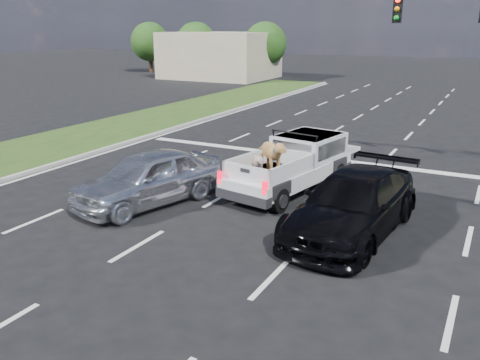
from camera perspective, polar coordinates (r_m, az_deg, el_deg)
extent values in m
plane|color=black|center=(11.54, -4.52, -9.05)|extent=(160.00, 160.00, 0.00)
cube|color=silver|center=(18.98, -8.43, 1.38)|extent=(0.12, 60.00, 0.01)
cube|color=silver|center=(17.23, 1.07, -0.06)|extent=(0.12, 60.00, 0.01)
cube|color=silver|center=(16.06, 12.33, -1.75)|extent=(0.12, 60.00, 0.01)
cube|color=silver|center=(15.60, 24.80, -3.54)|extent=(0.12, 60.00, 0.01)
cube|color=silver|center=(21.21, -16.25, 2.53)|extent=(0.15, 60.00, 0.01)
cube|color=silver|center=(20.21, 10.62, 2.23)|extent=(17.00, 0.45, 0.01)
cube|color=#1F3F13|center=(23.11, -21.15, 3.33)|extent=(5.00, 60.00, 0.10)
cube|color=#A59F97|center=(21.36, -16.76, 2.77)|extent=(0.15, 60.00, 0.14)
cube|color=black|center=(19.63, 17.28, 17.86)|extent=(0.30, 0.18, 0.95)
sphere|color=#FF1607|center=(19.53, 17.30, 18.75)|extent=(0.18, 0.18, 0.18)
cube|color=#BCAD8F|center=(51.62, -2.29, 13.82)|extent=(10.00, 8.00, 4.40)
cylinder|color=#332114|center=(58.88, -9.98, 12.89)|extent=(0.44, 0.44, 2.16)
sphere|color=#183B10|center=(58.77, -10.09, 15.04)|extent=(4.20, 4.20, 4.20)
cylinder|color=#332114|center=(55.46, -4.91, 12.84)|extent=(0.44, 0.44, 2.16)
sphere|color=#183B10|center=(55.35, -4.97, 15.13)|extent=(4.20, 4.20, 4.20)
cylinder|color=#332114|center=(51.64, 2.81, 12.57)|extent=(0.44, 0.44, 2.16)
sphere|color=#183B10|center=(51.52, 2.84, 15.03)|extent=(4.20, 4.20, 4.20)
cylinder|color=black|center=(15.19, -0.67, -1.05)|extent=(0.39, 0.74, 0.71)
cylinder|color=black|center=(14.28, 4.40, -2.29)|extent=(0.39, 0.74, 0.71)
cylinder|color=black|center=(17.88, 6.26, 1.64)|extent=(0.39, 0.74, 0.71)
cylinder|color=black|center=(17.12, 10.85, 0.74)|extent=(0.39, 0.74, 0.71)
cube|color=silver|center=(16.03, 5.55, 0.83)|extent=(2.65, 5.17, 0.48)
cube|color=silver|center=(16.83, 7.76, 3.79)|extent=(2.08, 2.42, 0.80)
cube|color=black|center=(15.95, 5.83, 3.22)|extent=(1.42, 0.29, 0.58)
cylinder|color=black|center=(15.93, 6.13, 5.25)|extent=(1.65, 0.36, 0.05)
cube|color=black|center=(15.10, 3.32, 0.70)|extent=(2.07, 2.64, 0.06)
cube|color=silver|center=(15.47, 0.94, 2.17)|extent=(0.51, 2.34, 0.48)
cube|color=silver|center=(14.61, 5.88, 1.17)|extent=(0.51, 2.34, 0.48)
cube|color=silver|center=(14.13, 0.67, 0.72)|extent=(1.64, 0.38, 0.48)
cube|color=red|center=(14.53, -2.28, 0.28)|extent=(0.16, 0.08, 0.37)
cube|color=red|center=(13.60, 2.80, -0.90)|extent=(0.16, 0.08, 0.37)
cube|color=black|center=(14.23, 0.34, -1.91)|extent=(1.81, 0.60, 0.28)
imported|color=silver|center=(15.04, -10.26, 0.25)|extent=(3.12, 5.00, 1.59)
imported|color=black|center=(13.00, 12.56, -2.68)|extent=(2.67, 5.51, 1.54)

